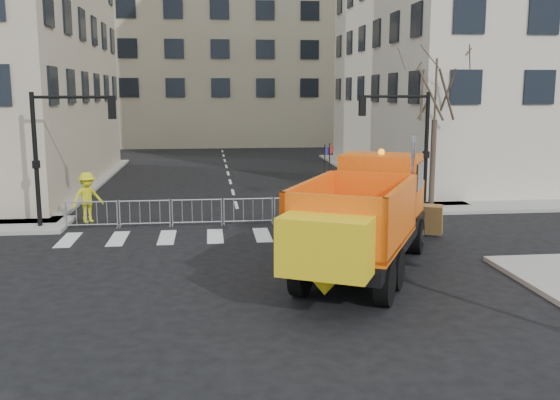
{
  "coord_description": "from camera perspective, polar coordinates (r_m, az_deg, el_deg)",
  "views": [
    {
      "loc": [
        -1.29,
        -17.68,
        5.39
      ],
      "look_at": [
        1.03,
        2.5,
        1.87
      ],
      "focal_mm": 40.0,
      "sensor_mm": 36.0,
      "label": 1
    }
  ],
  "objects": [
    {
      "name": "cop_c",
      "position": [
        23.8,
        11.37,
        -1.21
      ],
      "size": [
        1.15,
        0.89,
        1.82
      ],
      "primitive_type": "imported",
      "rotation": [
        0.0,
        0.0,
        3.63
      ],
      "color": "black",
      "rests_on": "ground"
    },
    {
      "name": "newspaper_box",
      "position": [
        28.03,
        6.32,
        0.15
      ],
      "size": [
        0.48,
        0.44,
        1.1
      ],
      "primitive_type": "cube",
      "rotation": [
        0.0,
        0.0,
        0.09
      ],
      "color": "#A6200C",
      "rests_on": "sidewalk_back"
    },
    {
      "name": "traffic_light_right",
      "position": [
        29.01,
        13.21,
        4.26
      ],
      "size": [
        0.18,
        0.18,
        5.4
      ],
      "primitive_type": "cylinder",
      "color": "black",
      "rests_on": "ground"
    },
    {
      "name": "sidewalk_back",
      "position": [
        26.74,
        -3.68,
        -1.65
      ],
      "size": [
        64.0,
        5.0,
        0.15
      ],
      "primitive_type": "cube",
      "color": "gray",
      "rests_on": "ground"
    },
    {
      "name": "building_far",
      "position": [
        70.0,
        -5.69,
        15.21
      ],
      "size": [
        30.0,
        18.0,
        24.0
      ],
      "primitive_type": "cube",
      "color": "tan",
      "rests_on": "ground"
    },
    {
      "name": "street_tree",
      "position": [
        30.11,
        13.91,
        6.43
      ],
      "size": [
        3.0,
        3.0,
        7.5
      ],
      "primitive_type": null,
      "color": "#382B21",
      "rests_on": "ground"
    },
    {
      "name": "traffic_light_left",
      "position": [
        26.19,
        -21.42,
        3.26
      ],
      "size": [
        0.18,
        0.18,
        5.4
      ],
      "primitive_type": "cylinder",
      "color": "black",
      "rests_on": "ground"
    },
    {
      "name": "crowd_barriers",
      "position": [
        25.74,
        -5.26,
        -1.04
      ],
      "size": [
        12.6,
        0.6,
        1.1
      ],
      "primitive_type": null,
      "color": "#9EA0A5",
      "rests_on": "ground"
    },
    {
      "name": "cop_b",
      "position": [
        24.52,
        11.5,
        -0.94
      ],
      "size": [
        0.98,
        0.83,
        1.78
      ],
      "primitive_type": "imported",
      "rotation": [
        0.0,
        0.0,
        3.33
      ],
      "color": "black",
      "rests_on": "ground"
    },
    {
      "name": "worker",
      "position": [
        26.45,
        -17.19,
        0.23
      ],
      "size": [
        1.52,
        1.42,
        2.06
      ],
      "primitive_type": "imported",
      "rotation": [
        0.0,
        0.0,
        0.66
      ],
      "color": "#D0CC18",
      "rests_on": "sidewalk_back"
    },
    {
      "name": "cop_a",
      "position": [
        23.53,
        9.62,
        -1.13
      ],
      "size": [
        0.73,
        0.5,
        1.94
      ],
      "primitive_type": "imported",
      "rotation": [
        0.0,
        0.0,
        3.09
      ],
      "color": "black",
      "rests_on": "ground"
    },
    {
      "name": "ground",
      "position": [
        18.53,
        -2.31,
        -7.09
      ],
      "size": [
        120.0,
        120.0,
        0.0
      ],
      "primitive_type": "plane",
      "color": "black",
      "rests_on": "ground"
    },
    {
      "name": "plow_truck",
      "position": [
        18.58,
        7.74,
        -1.33
      ],
      "size": [
        7.27,
        10.68,
        4.1
      ],
      "rotation": [
        0.0,
        0.0,
        1.1
      ],
      "color": "black",
      "rests_on": "ground"
    }
  ]
}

